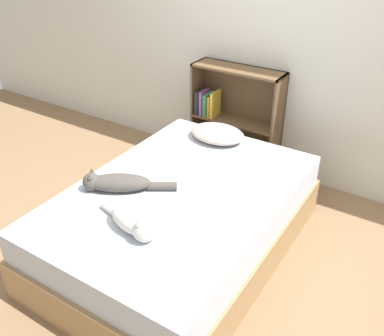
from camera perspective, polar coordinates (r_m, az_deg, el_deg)
ground_plane at (r=3.25m, az=-1.45°, el=-10.62°), size 8.00×8.00×0.00m
wall_back at (r=3.82m, az=10.94°, el=16.71°), size 8.00×0.06×2.50m
bed at (r=3.09m, az=-1.51°, el=-7.04°), size 1.37×2.00×0.52m
pillow at (r=3.57m, az=3.40°, el=4.61°), size 0.46×0.35×0.11m
cat_light at (r=2.56m, az=-7.77°, el=-7.16°), size 0.50×0.23×0.17m
cat_dark at (r=2.95m, az=-10.00°, el=-1.93°), size 0.58×0.42×0.15m
bookshelf at (r=4.05m, az=5.67°, el=6.85°), size 0.84×0.26×0.99m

